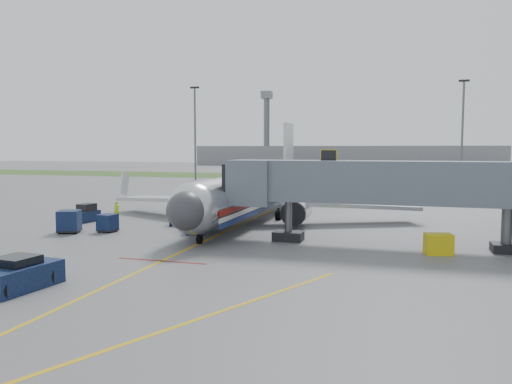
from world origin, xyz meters
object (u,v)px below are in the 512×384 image
(belt_loader, at_px, (195,224))
(ramp_worker, at_px, (117,210))
(pushback_tug, at_px, (18,275))
(airliner, at_px, (252,193))
(baggage_tug, at_px, (87,214))

(belt_loader, height_order, ramp_worker, belt_loader)
(belt_loader, xyz_separation_m, ramp_worker, (-10.31, 4.48, 0.31))
(pushback_tug, relative_size, belt_loader, 0.85)
(pushback_tug, distance_m, ramp_worker, 24.61)
(airliner, height_order, baggage_tug, airliner)
(belt_loader, bearing_deg, ramp_worker, 156.49)
(belt_loader, relative_size, ramp_worker, 2.76)
(pushback_tug, bearing_deg, baggage_tug, 117.27)
(airliner, distance_m, ramp_worker, 13.51)
(baggage_tug, xyz_separation_m, ramp_worker, (1.79, 2.38, 0.12))
(baggage_tug, distance_m, ramp_worker, 2.98)
(airliner, distance_m, baggage_tug, 16.00)
(pushback_tug, relative_size, ramp_worker, 2.35)
(belt_loader, bearing_deg, airliner, 73.16)
(airliner, bearing_deg, ramp_worker, -163.31)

